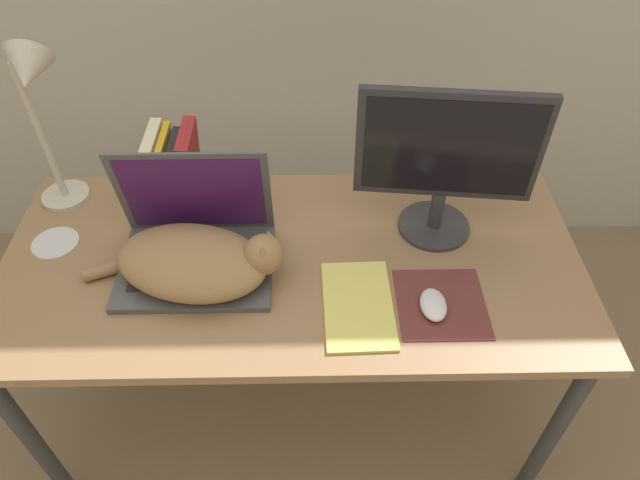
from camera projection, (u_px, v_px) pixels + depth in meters
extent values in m
cube|color=#93704C|center=(292.00, 263.00, 1.46)|extent=(1.47, 0.68, 0.03)
cylinder|color=#38383D|center=(32.00, 439.00, 1.49)|extent=(0.04, 0.04, 0.68)
cylinder|color=#38383D|center=(554.00, 431.00, 1.51)|extent=(0.04, 0.04, 0.68)
cylinder|color=#38383D|center=(91.00, 273.00, 1.90)|extent=(0.04, 0.04, 0.68)
cylinder|color=#38383D|center=(501.00, 268.00, 1.92)|extent=(0.04, 0.04, 0.68)
cube|color=#4C4C51|center=(197.00, 267.00, 1.41)|extent=(0.38, 0.28, 0.02)
cube|color=#28282D|center=(195.00, 268.00, 1.40)|extent=(0.31, 0.14, 0.00)
cube|color=#4C4C51|center=(194.00, 193.00, 1.39)|extent=(0.38, 0.06, 0.27)
cube|color=#421956|center=(194.00, 194.00, 1.39)|extent=(0.34, 0.05, 0.24)
ellipsoid|color=#99754C|center=(192.00, 262.00, 1.36)|extent=(0.41, 0.31, 0.12)
sphere|color=#99754C|center=(263.00, 255.00, 1.34)|extent=(0.10, 0.10, 0.10)
cone|color=#99754C|center=(269.00, 236.00, 1.33)|extent=(0.04, 0.04, 0.03)
cone|color=#99754C|center=(262.00, 252.00, 1.29)|extent=(0.04, 0.04, 0.03)
cylinder|color=#99754C|center=(113.00, 268.00, 1.40)|extent=(0.14, 0.08, 0.03)
cylinder|color=#333338|center=(433.00, 226.00, 1.53)|extent=(0.19, 0.19, 0.01)
cylinder|color=#333338|center=(437.00, 209.00, 1.48)|extent=(0.04, 0.04, 0.11)
cube|color=#28282D|center=(449.00, 146.00, 1.34)|extent=(0.44, 0.07, 0.29)
cube|color=black|center=(450.00, 149.00, 1.33)|extent=(0.40, 0.05, 0.26)
cube|color=brown|center=(441.00, 304.00, 1.34)|extent=(0.21, 0.21, 0.00)
ellipsoid|color=silver|center=(433.00, 305.00, 1.32)|extent=(0.06, 0.10, 0.03)
cube|color=beige|center=(156.00, 166.00, 1.55)|extent=(0.04, 0.16, 0.21)
cube|color=gold|center=(167.00, 168.00, 1.56)|extent=(0.02, 0.17, 0.19)
cube|color=#232328|center=(178.00, 170.00, 1.56)|extent=(0.03, 0.15, 0.18)
cube|color=maroon|center=(189.00, 165.00, 1.55)|extent=(0.05, 0.16, 0.21)
cylinder|color=beige|center=(66.00, 196.00, 1.61)|extent=(0.13, 0.13, 0.01)
cylinder|color=beige|center=(41.00, 134.00, 1.47)|extent=(0.02, 0.02, 0.40)
cone|color=beige|center=(27.00, 70.00, 1.30)|extent=(0.11, 0.13, 0.14)
cube|color=#E5DB6B|center=(358.00, 305.00, 1.34)|extent=(0.17, 0.27, 0.01)
cylinder|color=#232328|center=(254.00, 184.00, 1.64)|extent=(0.02, 0.02, 0.02)
sphere|color=#4C4C51|center=(253.00, 175.00, 1.61)|extent=(0.05, 0.05, 0.05)
cylinder|color=silver|center=(55.00, 243.00, 1.49)|extent=(0.12, 0.12, 0.00)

